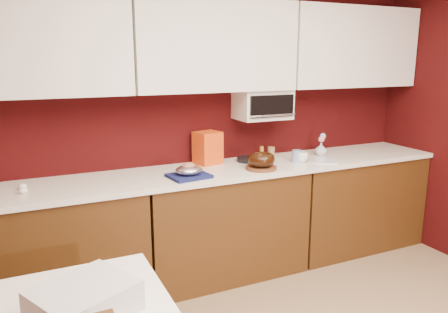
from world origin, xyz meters
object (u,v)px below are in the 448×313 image
pandoro_box (208,148)px  newspaper_stack (84,301)px  flower_vase (321,148)px  blue_jar (297,156)px  bundt_cake (261,159)px  foil_ham_nest (189,170)px  toaster_oven (262,104)px  coffee_mug (301,156)px

pandoro_box → newspaper_stack: size_ratio=0.73×
flower_vase → blue_jar: bearing=-159.6°
bundt_cake → flower_vase: flower_vase is taller
foil_ham_nest → toaster_oven: bearing=21.2°
pandoro_box → bundt_cake: bearing=-62.8°
coffee_mug → blue_jar: 0.04m
toaster_oven → pandoro_box: (-0.49, 0.03, -0.34)m
toaster_oven → blue_jar: size_ratio=4.45×
foil_ham_nest → blue_jar: size_ratio=2.00×
toaster_oven → coffee_mug: (0.25, -0.25, -0.42)m
foil_ham_nest → coffee_mug: 1.03m
foil_ham_nest → newspaper_stack: (-0.92, -1.27, -0.14)m
toaster_oven → coffee_mug: size_ratio=4.20×
pandoro_box → flower_vase: (1.05, -0.14, -0.07)m
foil_ham_nest → blue_jar: (1.00, 0.07, -0.00)m
flower_vase → toaster_oven: bearing=169.2°
toaster_oven → newspaper_stack: (-1.70, -1.57, -0.56)m
bundt_cake → pandoro_box: bearing=130.8°
bundt_cake → coffee_mug: bundt_cake is taller
blue_jar → flower_vase: bearing=20.4°
toaster_oven → pandoro_box: size_ratio=1.68×
toaster_oven → coffee_mug: toaster_oven is taller
pandoro_box → coffee_mug: size_ratio=2.49×
flower_vase → newspaper_stack: size_ratio=0.35×
toaster_oven → coffee_mug: 0.55m
toaster_oven → flower_vase: bearing=-10.8°
blue_jar → coffee_mug: bearing=-22.5°
pandoro_box → blue_jar: bearing=-34.5°
pandoro_box → blue_jar: size_ratio=2.65×
toaster_oven → bundt_cake: bearing=-119.9°
coffee_mug → pandoro_box: bearing=159.0°
bundt_cake → blue_jar: (0.40, 0.09, -0.03)m
bundt_cake → foil_ham_nest: (-0.60, 0.02, -0.02)m
pandoro_box → coffee_mug: 0.79m
newspaper_stack → foil_ham_nest: bearing=54.1°
foil_ham_nest → newspaper_stack: size_ratio=0.55×
bundt_cake → newspaper_stack: size_ratio=0.58×
toaster_oven → blue_jar: bearing=-48.0°
bundt_cake → newspaper_stack: bundt_cake is taller
bundt_cake → pandoro_box: size_ratio=0.80×
pandoro_box → foil_ham_nest: bearing=-144.5°
toaster_oven → blue_jar: toaster_oven is taller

